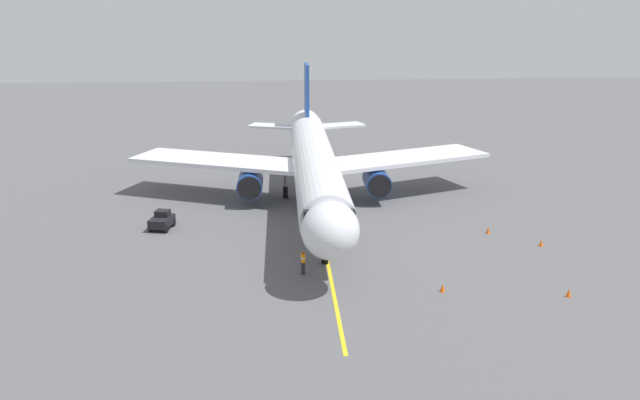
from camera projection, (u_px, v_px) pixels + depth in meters
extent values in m
plane|color=#565659|center=(326.00, 209.00, 56.42)|extent=(220.00, 220.00, 0.00)
cube|color=yellow|center=(321.00, 228.00, 51.46)|extent=(1.60, 39.99, 0.01)
cylinder|color=silver|center=(314.00, 162.00, 56.00)|extent=(4.95, 34.11, 3.80)
ellipsoid|color=silver|center=(330.00, 230.00, 38.60)|extent=(3.74, 4.12, 3.61)
cone|color=silver|center=(306.00, 126.00, 73.69)|extent=(3.52, 3.11, 3.42)
cube|color=black|center=(329.00, 215.00, 39.78)|extent=(3.28, 1.71, 0.90)
cube|color=silver|center=(401.00, 158.00, 60.24)|extent=(17.80, 10.73, 0.36)
cylinder|color=#1E479E|center=(377.00, 181.00, 57.91)|extent=(2.41, 3.48, 2.30)
cylinder|color=black|center=(380.00, 186.00, 56.23)|extent=(2.11, 0.27, 2.10)
cube|color=silver|center=(222.00, 161.00, 59.22)|extent=(17.69, 11.67, 0.36)
cylinder|color=#1E479E|center=(250.00, 183.00, 57.21)|extent=(2.41, 3.48, 2.30)
cylinder|color=black|center=(249.00, 189.00, 55.54)|extent=(2.11, 0.27, 2.10)
cube|color=#1E479E|center=(307.00, 97.00, 69.73)|extent=(0.52, 4.81, 7.20)
cube|color=silver|center=(336.00, 126.00, 70.55)|extent=(6.81, 4.08, 0.24)
cube|color=silver|center=(278.00, 126.00, 70.17)|extent=(6.83, 4.44, 0.24)
cylinder|color=slate|center=(325.00, 240.00, 43.77)|extent=(0.24, 0.24, 2.77)
cylinder|color=black|center=(325.00, 259.00, 44.17)|extent=(0.47, 0.71, 0.70)
cylinder|color=slate|center=(340.00, 177.00, 59.65)|extent=(0.24, 0.24, 2.77)
cylinder|color=black|center=(340.00, 191.00, 60.04)|extent=(0.49, 1.11, 1.10)
cylinder|color=slate|center=(285.00, 178.00, 59.34)|extent=(0.24, 0.24, 2.77)
cylinder|color=black|center=(285.00, 192.00, 59.73)|extent=(0.49, 1.11, 1.10)
cylinder|color=#23232D|center=(303.00, 268.00, 42.31)|extent=(0.26, 0.26, 0.88)
cube|color=orange|center=(303.00, 258.00, 42.10)|extent=(0.28, 0.40, 0.60)
cube|color=silver|center=(303.00, 258.00, 42.10)|extent=(0.29, 0.42, 0.10)
sphere|color=brown|center=(303.00, 252.00, 41.98)|extent=(0.22, 0.22, 0.22)
cube|color=black|center=(162.00, 221.00, 51.08)|extent=(1.99, 2.59, 0.70)
cube|color=black|center=(163.00, 213.00, 51.19)|extent=(1.28, 1.13, 0.50)
cylinder|color=black|center=(166.00, 229.00, 50.33)|extent=(0.38, 0.64, 0.60)
cylinder|color=black|center=(151.00, 228.00, 50.51)|extent=(0.38, 0.64, 0.60)
cylinder|color=black|center=(173.00, 223.00, 51.85)|extent=(0.38, 0.64, 0.60)
cylinder|color=black|center=(158.00, 222.00, 52.03)|extent=(0.38, 0.64, 0.60)
cone|color=#F2590F|center=(569.00, 293.00, 39.01)|extent=(0.32, 0.32, 0.55)
cone|color=#F2590F|center=(488.00, 230.00, 50.18)|extent=(0.32, 0.32, 0.55)
cone|color=#F2590F|center=(541.00, 243.00, 47.42)|extent=(0.32, 0.32, 0.55)
cone|color=#F2590F|center=(443.00, 288.00, 39.70)|extent=(0.32, 0.32, 0.55)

